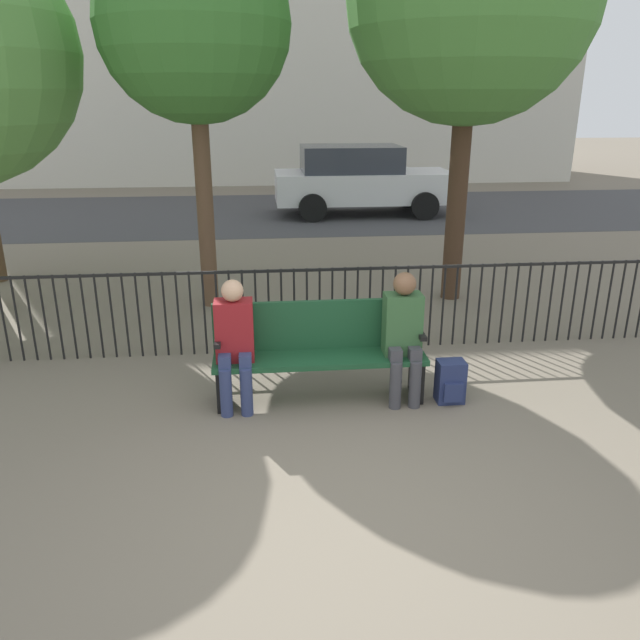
% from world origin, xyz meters
% --- Properties ---
extents(ground_plane, '(80.00, 80.00, 0.00)m').
position_xyz_m(ground_plane, '(0.00, 0.00, 0.00)').
color(ground_plane, '#706656').
extents(park_bench, '(1.95, 0.45, 0.92)m').
position_xyz_m(park_bench, '(0.00, 1.90, 0.50)').
color(park_bench, '#194728').
rests_on(park_bench, ground).
extents(seated_person_0, '(0.34, 0.39, 1.20)m').
position_xyz_m(seated_person_0, '(-0.77, 1.77, 0.67)').
color(seated_person_0, navy).
rests_on(seated_person_0, ground).
extents(seated_person_1, '(0.34, 0.39, 1.23)m').
position_xyz_m(seated_person_1, '(0.76, 1.77, 0.69)').
color(seated_person_1, '#3D3D42').
rests_on(seated_person_1, ground).
extents(backpack, '(0.25, 0.23, 0.41)m').
position_xyz_m(backpack, '(1.20, 1.67, 0.20)').
color(backpack, navy).
rests_on(backpack, ground).
extents(fence_railing, '(9.01, 0.03, 0.95)m').
position_xyz_m(fence_railing, '(-0.02, 3.07, 0.56)').
color(fence_railing, black).
rests_on(fence_railing, ground).
extents(tree_2, '(2.33, 2.33, 4.69)m').
position_xyz_m(tree_2, '(-1.21, 4.84, 3.50)').
color(tree_2, brown).
rests_on(tree_2, ground).
extents(street_surface, '(24.00, 6.00, 0.01)m').
position_xyz_m(street_surface, '(0.00, 12.00, 0.00)').
color(street_surface, '#3D3D3F').
rests_on(street_surface, ground).
extents(parked_car_0, '(4.20, 1.94, 1.62)m').
position_xyz_m(parked_car_0, '(1.93, 11.56, 0.84)').
color(parked_car_0, silver).
rests_on(parked_car_0, ground).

